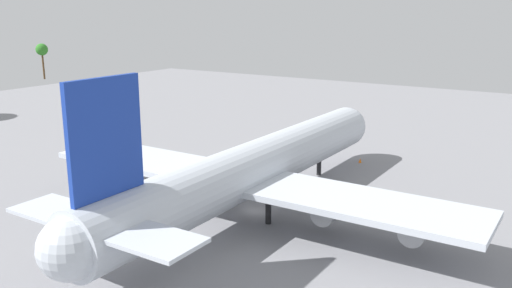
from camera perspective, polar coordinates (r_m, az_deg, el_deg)
ground_plane at (r=68.29m, az=-0.00°, el=-7.09°), size 247.70×247.70×0.00m
cargo_airplane at (r=66.29m, az=-0.09°, el=-2.54°), size 61.92×56.42×19.32m
safety_cone_nose at (r=90.70m, az=11.04°, el=-1.73°), size 0.51×0.51×0.73m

